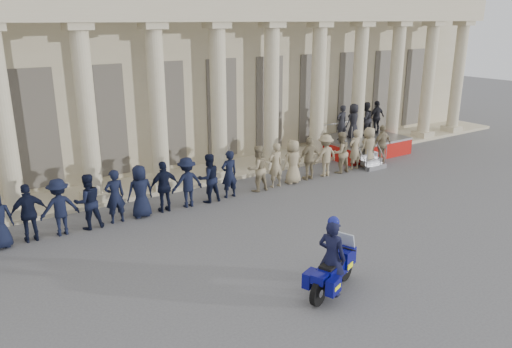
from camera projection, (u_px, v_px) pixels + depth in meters
The scene contains 6 objects.
ground at pixel (325, 261), 13.80m from camera, with size 90.00×90.00×0.00m, color #4C4C4F.
building at pixel (125, 59), 24.12m from camera, with size 40.00×12.50×9.00m.
officer_rank at pixel (185, 183), 17.50m from camera, with size 20.49×0.68×1.80m.
reviewing_stand at pixel (362, 129), 24.42m from camera, with size 4.07×3.95×2.50m.
motorcycle at pixel (333, 270), 12.07m from camera, with size 1.98×1.19×1.33m.
rider at pixel (332, 256), 11.86m from camera, with size 0.68×0.82×2.02m.
Camera 1 is at (-8.56, -9.25, 6.39)m, focal length 35.00 mm.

